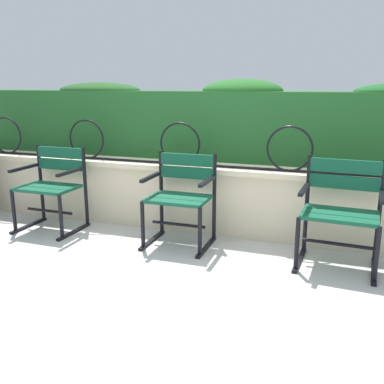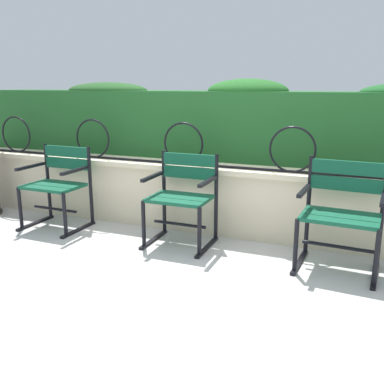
% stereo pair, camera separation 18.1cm
% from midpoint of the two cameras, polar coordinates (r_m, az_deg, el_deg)
% --- Properties ---
extents(ground_plane, '(60.00, 60.00, 0.00)m').
position_cam_midpoint_polar(ground_plane, '(3.75, -1.83, -8.50)').
color(ground_plane, '#B7B5AF').
extents(stone_wall, '(6.27, 0.41, 0.66)m').
position_cam_midpoint_polar(stone_wall, '(4.30, 1.67, -0.77)').
color(stone_wall, beige).
rests_on(stone_wall, ground).
extents(iron_arch_fence, '(5.75, 0.02, 0.42)m').
position_cam_midpoint_polar(iron_arch_fence, '(4.22, -2.18, 5.96)').
color(iron_arch_fence, black).
rests_on(iron_arch_fence, stone_wall).
extents(hedge_row, '(6.15, 0.63, 0.83)m').
position_cam_midpoint_polar(hedge_row, '(4.65, 3.70, 9.31)').
color(hedge_row, '#1E5123').
rests_on(hedge_row, stone_wall).
extents(park_chair_left, '(0.60, 0.53, 0.83)m').
position_cam_midpoint_polar(park_chair_left, '(4.59, -19.08, 0.93)').
color(park_chair_left, '#0F4C33').
rests_on(park_chair_left, ground).
extents(park_chair_centre, '(0.58, 0.52, 0.82)m').
position_cam_midpoint_polar(park_chair_centre, '(3.93, -2.76, -0.44)').
color(park_chair_centre, '#0F4C33').
rests_on(park_chair_centre, ground).
extents(park_chair_right, '(0.65, 0.56, 0.86)m').
position_cam_midpoint_polar(park_chair_right, '(3.62, 17.77, -2.21)').
color(park_chair_right, '#0F4C33').
rests_on(park_chair_right, ground).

